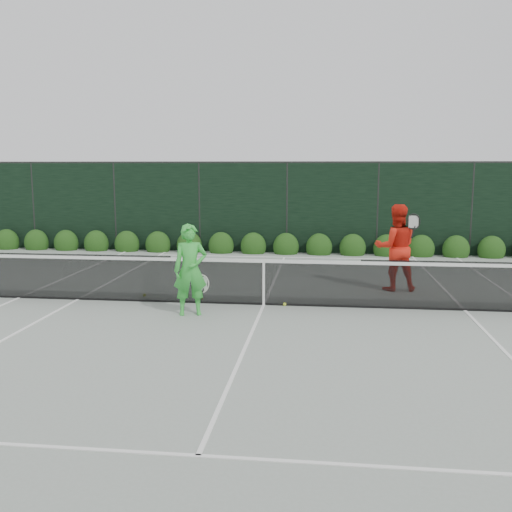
# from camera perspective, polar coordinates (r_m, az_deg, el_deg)

# --- Properties ---
(ground) EXTENTS (80.00, 80.00, 0.00)m
(ground) POSITION_cam_1_polar(r_m,az_deg,el_deg) (12.10, 0.77, -4.92)
(ground) COLOR gray
(ground) RESTS_ON ground
(tennis_net) EXTENTS (12.90, 0.10, 1.07)m
(tennis_net) POSITION_cam_1_polar(r_m,az_deg,el_deg) (11.98, 0.66, -2.45)
(tennis_net) COLOR black
(tennis_net) RESTS_ON ground
(player_woman) EXTENTS (0.75, 0.60, 1.80)m
(player_woman) POSITION_cam_1_polar(r_m,az_deg,el_deg) (11.24, -6.58, -1.38)
(player_woman) COLOR green
(player_woman) RESTS_ON ground
(player_man) EXTENTS (1.05, 0.86, 2.03)m
(player_man) POSITION_cam_1_polar(r_m,az_deg,el_deg) (13.76, 13.81, 0.83)
(player_man) COLOR red
(player_man) RESTS_ON ground
(court_lines) EXTENTS (11.03, 23.83, 0.01)m
(court_lines) POSITION_cam_1_polar(r_m,az_deg,el_deg) (12.09, 0.77, -4.90)
(court_lines) COLOR white
(court_lines) RESTS_ON ground
(windscreen_fence) EXTENTS (32.00, 21.07, 3.06)m
(windscreen_fence) POSITION_cam_1_polar(r_m,az_deg,el_deg) (9.16, -0.97, 0.23)
(windscreen_fence) COLOR black
(windscreen_fence) RESTS_ON ground
(hedge_row) EXTENTS (31.66, 0.65, 0.94)m
(hedge_row) POSITION_cam_1_polar(r_m,az_deg,el_deg) (19.06, 3.01, 0.92)
(hedge_row) COLOR #163A0F
(hedge_row) RESTS_ON ground
(tennis_balls) EXTENTS (3.27, 0.85, 0.07)m
(tennis_balls) POSITION_cam_1_polar(r_m,az_deg,el_deg) (12.66, -5.81, -4.18)
(tennis_balls) COLOR #CBDD31
(tennis_balls) RESTS_ON ground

